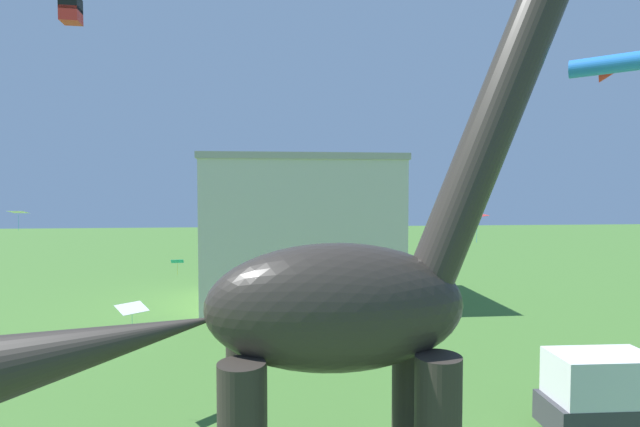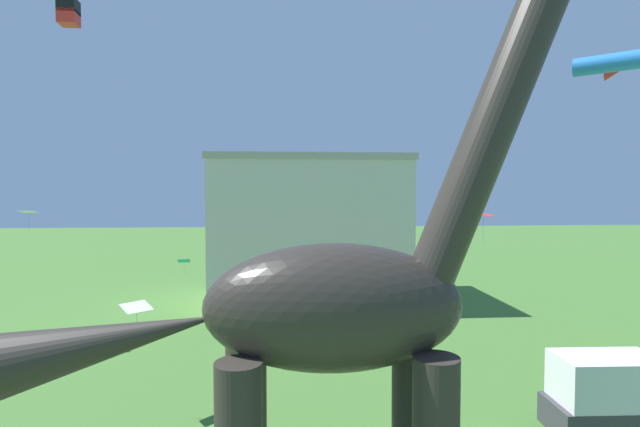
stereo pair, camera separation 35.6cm
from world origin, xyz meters
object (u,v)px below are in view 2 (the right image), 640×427
Objects in this scene: kite_apex at (483,214)px; kite_mid_center at (611,65)px; dinosaur_sculpture at (331,307)px; person_watching_child at (601,365)px; kite_near_low at (184,261)px; parked_box_truck at (625,398)px; kite_far_left at (475,162)px; kite_far_right at (68,12)px; kite_high_left at (137,307)px; kite_mid_right at (28,212)px.

kite_mid_center is at bearing -91.23° from kite_apex.
dinosaur_sculpture is at bearing -168.80° from kite_mid_center.
kite_near_low is (-20.73, 7.31, 4.11)m from person_watching_child.
parked_box_truck is 6.05× the size of kite_near_low.
person_watching_child is 0.98× the size of kite_apex.
kite_apex is 4.13m from kite_far_left.
kite_high_left is at bearing 99.53° from kite_far_right.
kite_mid_right reaches higher than kite_high_left.
kite_apex is at bearing 88.77° from kite_mid_center.
kite_mid_center is 1.95× the size of kite_far_left.
kite_near_low is at bearing 18.55° from person_watching_child.
kite_far_right is at bearing -158.78° from parked_box_truck.
kite_mid_center is (16.02, -5.29, 8.55)m from kite_high_left.
kite_far_right reaches higher than person_watching_child.
kite_high_left is (-20.79, -1.56, 3.52)m from person_watching_child.
kite_mid_center is 22.77m from kite_near_low.
kite_mid_right is (-15.98, 16.27, 1.91)m from dinosaur_sculpture.
kite_far_right is (-16.68, -5.76, 11.13)m from parked_box_truck.
kite_mid_right reaches higher than person_watching_child.
parked_box_truck is 11.01× the size of kite_far_right.
kite_mid_center is 4.07× the size of kite_far_right.
parked_box_truck is 5.62m from person_watching_child.
dinosaur_sculpture is 10.34× the size of kite_apex.
dinosaur_sculpture is 14.53× the size of kite_mid_right.
kite_near_low is at bearing -2.33° from kite_mid_right.
kite_apex reaches higher than kite_mid_right.
kite_mid_center is at bearing -30.30° from kite_mid_right.
kite_apex is at bearing 15.46° from kite_high_left.
kite_apex is (14.69, 13.64, -4.82)m from kite_far_right.
kite_near_low is (-18.16, 12.26, 3.42)m from parked_box_truck.
kite_far_left is at bearing 101.54° from kite_mid_center.
kite_mid_center reaches higher than kite_high_left.
person_watching_child is 31.38m from kite_mid_right.
kite_far_right reaches higher than kite_near_low.
kite_mid_right is (-25.05, 4.74, 0.01)m from kite_apex.
kite_apex reaches higher than kite_near_low.
kite_far_left reaches higher than kite_mid_right.
parked_box_truck is at bearing 19.05° from kite_far_right.
kite_high_left is 1.30× the size of kite_far_left.
kite_mid_right is 1.23× the size of kite_near_low.
dinosaur_sculpture is 15.56× the size of kite_far_left.
kite_mid_center reaches higher than kite_far_right.
parked_box_truck is at bearing -10.56° from kite_high_left.
parked_box_truck is 5.27× the size of kite_far_left.
parked_box_truck is 11.74m from kite_mid_center.
dinosaur_sculpture is at bearing -65.92° from kite_near_low.
kite_far_left is at bearing -17.93° from kite_mid_right.
kite_near_low reaches higher than kite_high_left.
kite_apex is 1.40× the size of kite_mid_right.
kite_far_left is at bearing -26.39° from kite_near_low.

